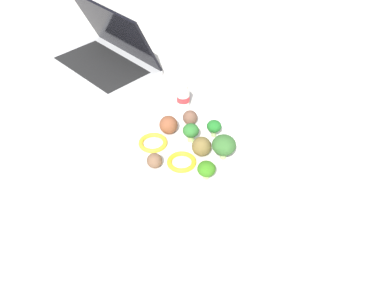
# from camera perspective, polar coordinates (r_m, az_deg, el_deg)

# --- Properties ---
(ground_plane) EXTENTS (4.00, 4.00, 0.00)m
(ground_plane) POSITION_cam_1_polar(r_m,az_deg,el_deg) (1.03, 0.00, -1.50)
(ground_plane) COLOR silver
(plate) EXTENTS (0.28, 0.28, 0.02)m
(plate) POSITION_cam_1_polar(r_m,az_deg,el_deg) (1.02, 0.00, -1.18)
(plate) COLOR white
(plate) RESTS_ON ground_plane
(broccoli_floret_front_left) EXTENTS (0.04, 0.04, 0.05)m
(broccoli_floret_front_left) POSITION_cam_1_polar(r_m,az_deg,el_deg) (1.02, -0.16, 1.75)
(broccoli_floret_front_left) COLOR #A8CF6D
(broccoli_floret_front_left) RESTS_ON plate
(broccoli_floret_center) EXTENTS (0.06, 0.06, 0.06)m
(broccoli_floret_center) POSITION_cam_1_polar(r_m,az_deg,el_deg) (0.97, 4.29, -0.16)
(broccoli_floret_center) COLOR #A4CB76
(broccoli_floret_center) RESTS_ON plate
(broccoli_floret_front_right) EXTENTS (0.04, 0.04, 0.04)m
(broccoli_floret_front_right) POSITION_cam_1_polar(r_m,az_deg,el_deg) (0.93, 1.93, -3.37)
(broccoli_floret_front_right) COLOR #A5CF6F
(broccoli_floret_front_right) RESTS_ON plate
(broccoli_floret_back_left) EXTENTS (0.04, 0.04, 0.05)m
(broccoli_floret_back_left) POSITION_cam_1_polar(r_m,az_deg,el_deg) (1.04, 2.97, 2.33)
(broccoli_floret_back_left) COLOR #9EBB72
(broccoli_floret_back_left) RESTS_ON plate
(meatball_front_right) EXTENTS (0.04, 0.04, 0.04)m
(meatball_front_right) POSITION_cam_1_polar(r_m,az_deg,el_deg) (0.97, -5.05, -2.22)
(meatball_front_right) COLOR brown
(meatball_front_right) RESTS_ON plate
(meatball_far_rim) EXTENTS (0.05, 0.05, 0.05)m
(meatball_far_rim) POSITION_cam_1_polar(r_m,az_deg,el_deg) (1.06, -3.16, 2.58)
(meatball_far_rim) COLOR brown
(meatball_far_rim) RESTS_ON plate
(meatball_front_left) EXTENTS (0.04, 0.04, 0.04)m
(meatball_front_left) POSITION_cam_1_polar(r_m,az_deg,el_deg) (1.09, -0.26, 3.57)
(meatball_front_left) COLOR brown
(meatball_front_left) RESTS_ON plate
(meatball_mid_left) EXTENTS (0.05, 0.05, 0.05)m
(meatball_mid_left) POSITION_cam_1_polar(r_m,az_deg,el_deg) (0.99, 1.29, -0.33)
(meatball_mid_left) COLOR brown
(meatball_mid_left) RESTS_ON plate
(pepper_ring_mid_right) EXTENTS (0.10, 0.10, 0.01)m
(pepper_ring_mid_right) POSITION_cam_1_polar(r_m,az_deg,el_deg) (1.03, -5.25, 0.17)
(pepper_ring_mid_right) COLOR gold
(pepper_ring_mid_right) RESTS_ON plate
(pepper_ring_center) EXTENTS (0.08, 0.08, 0.01)m
(pepper_ring_center) POSITION_cam_1_polar(r_m,az_deg,el_deg) (0.98, -1.41, -2.41)
(pepper_ring_center) COLOR yellow
(pepper_ring_center) RESTS_ON plate
(napkin) EXTENTS (0.18, 0.14, 0.01)m
(napkin) POSITION_cam_1_polar(r_m,az_deg,el_deg) (0.87, 6.68, -12.16)
(napkin) COLOR white
(napkin) RESTS_ON ground_plane
(fork) EXTENTS (0.12, 0.04, 0.01)m
(fork) POSITION_cam_1_polar(r_m,az_deg,el_deg) (0.87, 8.04, -11.97)
(fork) COLOR silver
(fork) RESTS_ON napkin
(knife) EXTENTS (0.15, 0.04, 0.01)m
(knife) POSITION_cam_1_polar(r_m,az_deg,el_deg) (0.86, 5.82, -12.68)
(knife) COLOR silver
(knife) RESTS_ON napkin
(yogurt_bottle) EXTENTS (0.04, 0.04, 0.07)m
(yogurt_bottle) POSITION_cam_1_polar(r_m,az_deg,el_deg) (1.17, -1.18, 6.33)
(yogurt_bottle) COLOR white
(yogurt_bottle) RESTS_ON ground_plane
(laptop) EXTENTS (0.39, 0.36, 0.20)m
(laptop) POSITION_cam_1_polar(r_m,az_deg,el_deg) (1.36, -11.49, 11.39)
(laptop) COLOR silver
(laptop) RESTS_ON ground_plane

